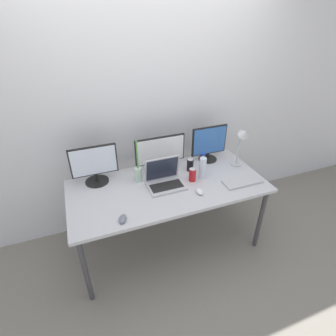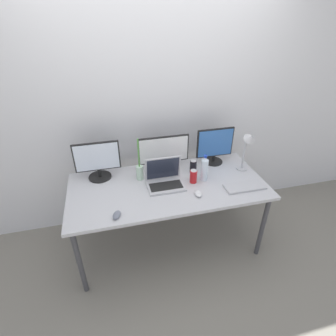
# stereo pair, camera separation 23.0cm
# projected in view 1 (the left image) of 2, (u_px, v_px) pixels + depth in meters

# --- Properties ---
(ground_plane) EXTENTS (16.00, 16.00, 0.00)m
(ground_plane) POSITION_uv_depth(u_px,v_px,m) (168.00, 242.00, 2.78)
(ground_plane) COLOR gray
(wall_back) EXTENTS (7.00, 0.08, 2.60)m
(wall_back) POSITION_uv_depth(u_px,v_px,m) (147.00, 106.00, 2.57)
(wall_back) COLOR silver
(wall_back) RESTS_ON ground
(work_desk) EXTENTS (1.78, 0.84, 0.74)m
(work_desk) POSITION_uv_depth(u_px,v_px,m) (168.00, 190.00, 2.42)
(work_desk) COLOR #424247
(work_desk) RESTS_ON ground
(monitor_left) EXTENTS (0.41, 0.21, 0.37)m
(monitor_left) POSITION_uv_depth(u_px,v_px,m) (94.00, 165.00, 2.34)
(monitor_left) COLOR black
(monitor_left) RESTS_ON work_desk
(monitor_center) EXTENTS (0.50, 0.20, 0.35)m
(monitor_center) POSITION_uv_depth(u_px,v_px,m) (160.00, 152.00, 2.53)
(monitor_center) COLOR black
(monitor_center) RESTS_ON work_desk
(monitor_right) EXTENTS (0.38, 0.19, 0.37)m
(monitor_right) POSITION_uv_depth(u_px,v_px,m) (209.00, 143.00, 2.69)
(monitor_right) COLOR black
(monitor_right) RESTS_ON work_desk
(laptop_silver) EXTENTS (0.33, 0.24, 0.26)m
(laptop_silver) POSITION_uv_depth(u_px,v_px,m) (164.00, 179.00, 2.36)
(laptop_silver) COLOR #B7B7BC
(laptop_silver) RESTS_ON work_desk
(keyboard_main) EXTENTS (0.37, 0.15, 0.02)m
(keyboard_main) POSITION_uv_depth(u_px,v_px,m) (242.00, 182.00, 2.42)
(keyboard_main) COLOR #B2B2B7
(keyboard_main) RESTS_ON work_desk
(mouse_by_keyboard) EXTENTS (0.09, 0.11, 0.03)m
(mouse_by_keyboard) POSITION_uv_depth(u_px,v_px,m) (123.00, 219.00, 1.98)
(mouse_by_keyboard) COLOR slate
(mouse_by_keyboard) RESTS_ON work_desk
(mouse_by_laptop) EXTENTS (0.06, 0.10, 0.03)m
(mouse_by_laptop) POSITION_uv_depth(u_px,v_px,m) (200.00, 191.00, 2.28)
(mouse_by_laptop) COLOR silver
(mouse_by_laptop) RESTS_ON work_desk
(water_bottle) EXTENTS (0.07, 0.07, 0.26)m
(water_bottle) POSITION_uv_depth(u_px,v_px,m) (203.00, 167.00, 2.43)
(water_bottle) COLOR silver
(water_bottle) RESTS_ON work_desk
(soda_can_near_keyboard) EXTENTS (0.07, 0.07, 0.13)m
(soda_can_near_keyboard) POSITION_uv_depth(u_px,v_px,m) (192.00, 175.00, 2.42)
(soda_can_near_keyboard) COLOR red
(soda_can_near_keyboard) RESTS_ON work_desk
(soda_can_by_laptop) EXTENTS (0.07, 0.07, 0.13)m
(soda_can_by_laptop) POSITION_uv_depth(u_px,v_px,m) (190.00, 165.00, 2.57)
(soda_can_by_laptop) COLOR black
(soda_can_by_laptop) RESTS_ON work_desk
(bamboo_vase) EXTENTS (0.07, 0.07, 0.42)m
(bamboo_vase) POSITION_uv_depth(u_px,v_px,m) (138.00, 173.00, 2.41)
(bamboo_vase) COLOR #B2D1B7
(bamboo_vase) RESTS_ON work_desk
(desk_lamp) EXTENTS (0.11, 0.18, 0.43)m
(desk_lamp) POSITION_uv_depth(u_px,v_px,m) (242.00, 141.00, 2.52)
(desk_lamp) COLOR #B7B7BC
(desk_lamp) RESTS_ON work_desk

